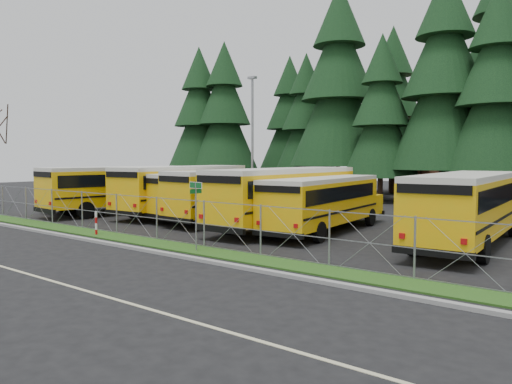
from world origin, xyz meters
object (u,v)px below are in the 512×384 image
light_standard (252,136)px  striped_bollard (96,223)px  bus_0 (107,191)px  bus_east (469,210)px  bus_2 (188,190)px  bus_4 (245,195)px  bus_6 (326,205)px  bus_1 (125,190)px  street_sign (196,201)px  bus_3 (219,195)px  bus_5 (289,198)px

light_standard → striped_bollard: bearing=-76.9°
striped_bollard → bus_0: bearing=142.4°
bus_0 → bus_east: bearing=3.6°
bus_0 → light_standard: bearing=60.3°
light_standard → bus_0: bearing=-122.1°
bus_0 → bus_2: bus_2 is taller
bus_2 → bus_east: bearing=-7.9°
bus_east → striped_bollard: bus_east is taller
bus_4 → bus_6: size_ratio=1.09×
bus_1 → striped_bollard: 9.95m
bus_2 → striped_bollard: bus_2 is taller
bus_4 → street_sign: 9.89m
bus_2 → bus_3: size_ratio=1.13×
bus_1 → bus_3: bearing=22.9°
bus_4 → street_sign: size_ratio=4.14×
bus_2 → bus_5: 9.08m
bus_east → bus_3: bearing=173.4°
bus_1 → bus_3: bus_1 is taller
street_sign → bus_6: bearing=79.8°
bus_5 → bus_4: bearing=164.5°
bus_1 → bus_6: bearing=9.8°
bus_3 → bus_4: size_ratio=0.93×
bus_5 → light_standard: 14.05m
bus_3 → bus_6: bearing=-1.1°
striped_bollard → bus_east: bearing=28.5°
bus_4 → striped_bollard: (-2.11, -8.80, -0.92)m
light_standard → bus_5: bearing=-43.0°
bus_2 → bus_5: (9.00, -1.25, 0.00)m
bus_1 → street_sign: (13.76, -6.92, 0.46)m
bus_0 → bus_east: bus_east is taller
striped_bollard → bus_1: bearing=135.1°
bus_east → striped_bollard: 17.06m
bus_6 → striped_bollard: bus_6 is taller
striped_bollard → light_standard: light_standard is taller
bus_0 → striped_bollard: bus_0 is taller
striped_bollard → bus_3: bearing=91.5°
bus_2 → light_standard: (-0.87, 7.96, 3.90)m
bus_2 → bus_3: bus_2 is taller
bus_2 → bus_6: (11.23, -1.20, -0.21)m
bus_1 → bus_east: bus_1 is taller
bus_1 → bus_5: size_ratio=0.98×
bus_east → street_sign: bearing=-138.9°
bus_4 → striped_bollard: 9.09m
bus_3 → bus_6: 8.45m
bus_5 → bus_6: bus_5 is taller
bus_3 → striped_bollard: bearing=-82.0°
bus_1 → bus_2: size_ratio=0.98×
bus_2 → bus_4: (5.19, -0.27, -0.08)m
striped_bollard → bus_2: bearing=108.7°
bus_6 → bus_0: bearing=175.2°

